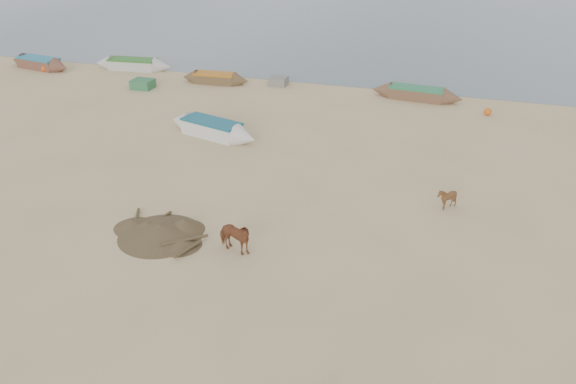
% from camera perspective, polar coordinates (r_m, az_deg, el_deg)
% --- Properties ---
extents(ground, '(140.00, 140.00, 0.00)m').
position_cam_1_polar(ground, '(19.92, -3.40, -7.68)').
color(ground, tan).
rests_on(ground, ground).
extents(cow_adult, '(1.66, 1.06, 1.29)m').
position_cam_1_polar(cow_adult, '(20.43, -5.48, -4.60)').
color(cow_adult, brown).
rests_on(cow_adult, ground).
extents(calf_front, '(0.95, 0.86, 0.96)m').
position_cam_1_polar(calf_front, '(24.18, 15.83, -0.61)').
color(calf_front, brown).
rests_on(calf_front, ground).
extents(near_canoe, '(5.89, 2.81, 0.89)m').
position_cam_1_polar(near_canoe, '(30.91, -7.73, 6.44)').
color(near_canoe, silver).
rests_on(near_canoe, ground).
extents(debris_pile, '(3.72, 3.72, 0.47)m').
position_cam_1_polar(debris_pile, '(22.09, -12.87, -3.80)').
color(debris_pile, brown).
rests_on(debris_pile, ground).
extents(waterline_canoes, '(54.49, 3.87, 0.84)m').
position_cam_1_polar(waterline_canoes, '(38.22, 5.06, 10.66)').
color(waterline_canoes, brown).
rests_on(waterline_canoes, ground).
extents(beach_clutter, '(47.74, 4.64, 0.64)m').
position_cam_1_polar(beach_clutter, '(36.69, 14.25, 9.02)').
color(beach_clutter, '#316E44').
rests_on(beach_clutter, ground).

